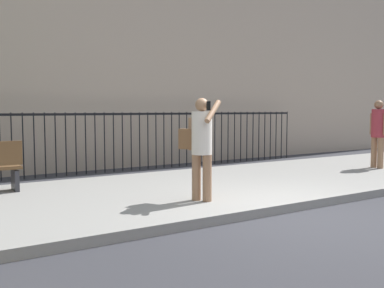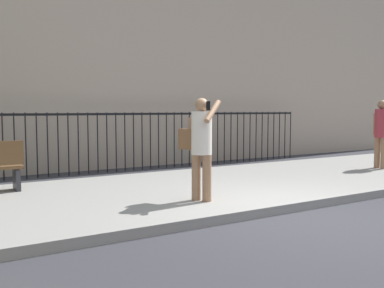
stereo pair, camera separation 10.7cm
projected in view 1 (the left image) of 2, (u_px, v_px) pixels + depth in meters
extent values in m
plane|color=#333338|center=(280.00, 215.00, 6.90)|extent=(60.00, 60.00, 0.00)
cube|color=gray|center=(203.00, 189.00, 8.74)|extent=(28.00, 4.40, 0.15)
cube|color=black|center=(127.00, 114.00, 11.73)|extent=(12.00, 0.04, 0.06)
cylinder|color=black|center=(0.00, 147.00, 10.08)|extent=(0.03, 0.03, 1.60)
cylinder|color=black|center=(12.00, 147.00, 10.21)|extent=(0.03, 0.03, 1.60)
cylinder|color=black|center=(23.00, 146.00, 10.35)|extent=(0.03, 0.03, 1.60)
cylinder|color=black|center=(34.00, 146.00, 10.49)|extent=(0.03, 0.03, 1.60)
cylinder|color=black|center=(45.00, 145.00, 10.62)|extent=(0.03, 0.03, 1.60)
cylinder|color=black|center=(56.00, 145.00, 10.76)|extent=(0.03, 0.03, 1.60)
cylinder|color=black|center=(66.00, 144.00, 10.90)|extent=(0.03, 0.03, 1.60)
cylinder|color=black|center=(76.00, 144.00, 11.03)|extent=(0.03, 0.03, 1.60)
cylinder|color=black|center=(86.00, 143.00, 11.17)|extent=(0.03, 0.03, 1.60)
cylinder|color=black|center=(95.00, 143.00, 11.31)|extent=(0.03, 0.03, 1.60)
cylinder|color=black|center=(105.00, 143.00, 11.45)|extent=(0.03, 0.03, 1.60)
cylinder|color=black|center=(114.00, 142.00, 11.58)|extent=(0.03, 0.03, 1.60)
cylinder|color=black|center=(123.00, 142.00, 11.72)|extent=(0.03, 0.03, 1.60)
cylinder|color=black|center=(131.00, 141.00, 11.86)|extent=(0.03, 0.03, 1.60)
cylinder|color=black|center=(140.00, 141.00, 11.99)|extent=(0.03, 0.03, 1.60)
cylinder|color=black|center=(148.00, 141.00, 12.13)|extent=(0.03, 0.03, 1.60)
cylinder|color=black|center=(156.00, 140.00, 12.27)|extent=(0.03, 0.03, 1.60)
cylinder|color=black|center=(164.00, 140.00, 12.41)|extent=(0.03, 0.03, 1.60)
cylinder|color=black|center=(172.00, 140.00, 12.54)|extent=(0.03, 0.03, 1.60)
cylinder|color=black|center=(179.00, 139.00, 12.68)|extent=(0.03, 0.03, 1.60)
cylinder|color=black|center=(187.00, 139.00, 12.82)|extent=(0.03, 0.03, 1.60)
cylinder|color=black|center=(194.00, 139.00, 12.95)|extent=(0.03, 0.03, 1.60)
cylinder|color=black|center=(201.00, 138.00, 13.09)|extent=(0.03, 0.03, 1.60)
cylinder|color=black|center=(208.00, 138.00, 13.23)|extent=(0.03, 0.03, 1.60)
cylinder|color=black|center=(215.00, 138.00, 13.36)|extent=(0.03, 0.03, 1.60)
cylinder|color=black|center=(221.00, 138.00, 13.50)|extent=(0.03, 0.03, 1.60)
cylinder|color=black|center=(228.00, 137.00, 13.64)|extent=(0.03, 0.03, 1.60)
cylinder|color=black|center=(234.00, 137.00, 13.78)|extent=(0.03, 0.03, 1.60)
cylinder|color=black|center=(241.00, 137.00, 13.91)|extent=(0.03, 0.03, 1.60)
cylinder|color=black|center=(247.00, 136.00, 14.05)|extent=(0.03, 0.03, 1.60)
cylinder|color=black|center=(253.00, 136.00, 14.19)|extent=(0.03, 0.03, 1.60)
cylinder|color=black|center=(259.00, 136.00, 14.32)|extent=(0.03, 0.03, 1.60)
cylinder|color=black|center=(265.00, 136.00, 14.46)|extent=(0.03, 0.03, 1.60)
cylinder|color=black|center=(270.00, 135.00, 14.60)|extent=(0.03, 0.03, 1.60)
cylinder|color=black|center=(276.00, 135.00, 14.74)|extent=(0.03, 0.03, 1.60)
cylinder|color=black|center=(281.00, 135.00, 14.87)|extent=(0.03, 0.03, 1.60)
cylinder|color=black|center=(287.00, 135.00, 15.01)|extent=(0.03, 0.03, 1.60)
cylinder|color=#936B4C|center=(207.00, 178.00, 7.17)|extent=(0.15, 0.15, 0.78)
cylinder|color=#936B4C|center=(196.00, 177.00, 7.26)|extent=(0.15, 0.15, 0.78)
cylinder|color=silver|center=(202.00, 133.00, 7.15)|extent=(0.46, 0.46, 0.71)
sphere|color=#936B4C|center=(202.00, 105.00, 7.12)|extent=(0.22, 0.22, 0.22)
cylinder|color=#936B4C|center=(213.00, 111.00, 7.03)|extent=(0.47, 0.33, 0.38)
cylinder|color=#936B4C|center=(191.00, 134.00, 7.25)|extent=(0.09, 0.09, 0.54)
cube|color=black|center=(209.00, 106.00, 7.00)|extent=(0.04, 0.07, 0.15)
cube|color=brown|center=(188.00, 139.00, 7.28)|extent=(0.28, 0.32, 0.34)
cylinder|color=#936B4C|center=(381.00, 153.00, 11.21)|extent=(0.15, 0.15, 0.80)
cylinder|color=#936B4C|center=(374.00, 152.00, 11.38)|extent=(0.15, 0.15, 0.80)
cylinder|color=#992D38|center=(378.00, 123.00, 11.24)|extent=(0.36, 0.36, 0.73)
sphere|color=#936B4C|center=(379.00, 105.00, 11.20)|extent=(0.23, 0.23, 0.23)
cylinder|color=#936B4C|center=(372.00, 124.00, 11.41)|extent=(0.09, 0.09, 0.56)
cube|color=#333338|center=(15.00, 180.00, 8.13)|extent=(0.08, 0.41, 0.40)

